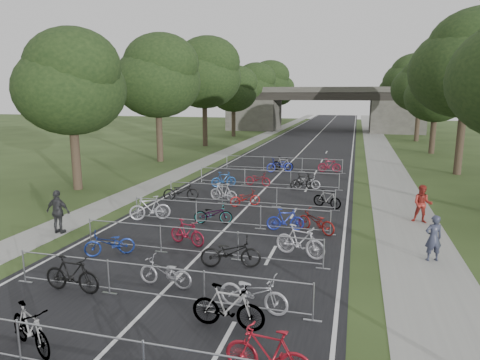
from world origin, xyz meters
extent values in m
cube|color=black|center=(0.00, 50.00, 0.01)|extent=(11.00, 140.00, 0.01)
cube|color=gray|center=(8.00, 50.00, 0.01)|extent=(3.00, 140.00, 0.01)
cube|color=gray|center=(-7.50, 50.00, 0.01)|extent=(2.00, 140.00, 0.01)
cube|color=silver|center=(0.00, 50.00, 0.00)|extent=(0.12, 140.00, 0.00)
cube|color=#3F3D38|center=(-11.50, 65.00, 2.50)|extent=(8.00, 8.00, 5.00)
cube|color=#3F3D38|center=(11.50, 65.00, 2.50)|extent=(8.00, 8.00, 5.00)
cube|color=black|center=(0.00, 65.00, 5.60)|extent=(30.00, 8.00, 1.20)
cube|color=#3F3D38|center=(0.00, 61.20, 6.60)|extent=(30.00, 0.40, 0.90)
cube|color=#3F3D38|center=(0.00, 68.80, 6.60)|extent=(30.00, 0.40, 0.90)
cylinder|color=#33261C|center=(-11.50, 16.00, 2.10)|extent=(0.56, 0.56, 4.20)
ellipsoid|color=black|center=(-11.50, 16.00, 6.22)|extent=(6.72, 6.72, 5.51)
sphere|color=black|center=(-10.90, 15.50, 7.56)|extent=(5.38, 5.38, 5.38)
sphere|color=black|center=(-12.00, 16.50, 5.38)|extent=(4.37, 4.37, 4.37)
cylinder|color=#33261C|center=(-11.50, 28.00, 2.36)|extent=(0.56, 0.56, 4.72)
ellipsoid|color=black|center=(-11.50, 28.00, 6.99)|extent=(7.56, 7.56, 6.20)
sphere|color=black|center=(-10.90, 27.50, 8.50)|extent=(6.05, 6.05, 6.05)
sphere|color=black|center=(-12.00, 28.50, 6.05)|extent=(4.91, 4.91, 4.91)
cylinder|color=#33261C|center=(13.00, 28.00, 2.55)|extent=(0.56, 0.56, 5.11)
ellipsoid|color=black|center=(13.00, 28.00, 7.56)|extent=(8.18, 8.18, 6.70)
sphere|color=black|center=(12.50, 28.50, 6.54)|extent=(5.31, 5.31, 5.31)
cylinder|color=#33261C|center=(-11.50, 40.00, 2.62)|extent=(0.56, 0.56, 5.25)
ellipsoid|color=black|center=(-11.50, 40.00, 7.77)|extent=(8.40, 8.40, 6.89)
sphere|color=black|center=(-10.90, 39.50, 9.45)|extent=(6.72, 6.72, 6.72)
sphere|color=black|center=(-12.00, 40.50, 6.72)|extent=(5.46, 5.46, 5.46)
cylinder|color=#33261C|center=(13.00, 40.00, 1.92)|extent=(0.56, 0.56, 3.85)
ellipsoid|color=black|center=(13.00, 40.00, 5.70)|extent=(6.16, 6.16, 5.05)
sphere|color=black|center=(13.60, 39.50, 6.93)|extent=(4.93, 4.93, 4.93)
sphere|color=black|center=(12.50, 40.50, 4.93)|extent=(4.00, 4.00, 4.00)
cylinder|color=#33261C|center=(-11.50, 52.00, 2.10)|extent=(0.56, 0.56, 4.20)
ellipsoid|color=black|center=(-11.50, 52.00, 6.22)|extent=(6.72, 6.72, 5.51)
sphere|color=black|center=(-10.90, 51.50, 7.56)|extent=(5.38, 5.38, 5.38)
sphere|color=black|center=(-12.00, 52.50, 5.38)|extent=(4.37, 4.37, 4.37)
cylinder|color=#33261C|center=(13.00, 52.00, 2.24)|extent=(0.56, 0.56, 4.48)
ellipsoid|color=black|center=(13.00, 52.00, 6.63)|extent=(7.17, 7.17, 5.88)
sphere|color=black|center=(13.60, 51.50, 8.06)|extent=(5.73, 5.73, 5.73)
sphere|color=black|center=(12.50, 52.50, 5.73)|extent=(4.66, 4.66, 4.66)
cylinder|color=#33261C|center=(-11.50, 64.00, 2.36)|extent=(0.56, 0.56, 4.72)
ellipsoid|color=black|center=(-11.50, 64.00, 6.99)|extent=(7.56, 7.56, 6.20)
sphere|color=black|center=(-10.90, 63.50, 8.50)|extent=(6.05, 6.05, 6.05)
sphere|color=black|center=(-12.00, 64.50, 6.05)|extent=(4.91, 4.91, 4.91)
cylinder|color=#33261C|center=(13.00, 64.00, 2.55)|extent=(0.56, 0.56, 5.11)
ellipsoid|color=black|center=(13.00, 64.00, 7.56)|extent=(8.18, 8.18, 6.70)
sphere|color=black|center=(13.60, 63.50, 9.20)|extent=(6.54, 6.54, 6.54)
sphere|color=black|center=(12.50, 64.50, 6.54)|extent=(5.31, 5.31, 5.31)
cylinder|color=#33261C|center=(-11.50, 76.00, 2.62)|extent=(0.56, 0.56, 5.25)
ellipsoid|color=black|center=(-11.50, 76.00, 7.77)|extent=(8.40, 8.40, 6.89)
sphere|color=black|center=(-10.90, 75.50, 9.45)|extent=(6.72, 6.72, 6.72)
sphere|color=black|center=(-12.00, 76.50, 6.72)|extent=(5.46, 5.46, 5.46)
cylinder|color=#33261C|center=(13.00, 76.00, 1.92)|extent=(0.56, 0.56, 3.85)
ellipsoid|color=black|center=(13.00, 76.00, 5.70)|extent=(6.16, 6.16, 5.05)
sphere|color=black|center=(13.60, 75.50, 6.93)|extent=(4.93, 4.93, 4.93)
sphere|color=black|center=(12.50, 76.50, 4.93)|extent=(4.00, 4.00, 4.00)
cylinder|color=#33261C|center=(-11.50, 88.00, 2.10)|extent=(0.56, 0.56, 4.20)
ellipsoid|color=black|center=(-11.50, 88.00, 6.22)|extent=(6.72, 6.72, 5.51)
sphere|color=black|center=(-10.90, 87.50, 7.56)|extent=(5.38, 5.38, 5.38)
sphere|color=black|center=(-12.00, 88.50, 5.38)|extent=(4.37, 4.37, 4.37)
cylinder|color=#33261C|center=(13.00, 88.00, 2.24)|extent=(0.56, 0.56, 4.48)
ellipsoid|color=black|center=(13.00, 88.00, 6.63)|extent=(7.17, 7.17, 5.88)
sphere|color=black|center=(13.60, 87.50, 8.06)|extent=(5.73, 5.73, 5.73)
sphere|color=black|center=(12.50, 88.50, 5.73)|extent=(4.66, 4.66, 4.66)
cylinder|color=#94969B|center=(0.00, 0.00, 1.05)|extent=(9.20, 0.04, 0.04)
cylinder|color=#94969B|center=(-1.53, 0.00, 0.55)|extent=(0.05, 0.05, 1.10)
cylinder|color=#94969B|center=(0.00, 3.60, 1.05)|extent=(9.20, 0.04, 0.04)
cylinder|color=#94969B|center=(0.00, 3.60, 0.18)|extent=(9.20, 0.04, 0.04)
cylinder|color=#94969B|center=(-4.60, 3.60, 0.55)|extent=(0.05, 0.05, 1.10)
cube|color=#94969B|center=(-4.60, 3.60, 0.01)|extent=(0.50, 0.08, 0.03)
cylinder|color=#94969B|center=(-1.53, 3.60, 0.55)|extent=(0.05, 0.05, 1.10)
cube|color=#94969B|center=(-1.53, 3.60, 0.01)|extent=(0.50, 0.08, 0.03)
cylinder|color=#94969B|center=(1.53, 3.60, 0.55)|extent=(0.05, 0.05, 1.10)
cube|color=#94969B|center=(1.53, 3.60, 0.01)|extent=(0.50, 0.08, 0.03)
cylinder|color=#94969B|center=(4.60, 3.60, 0.55)|extent=(0.05, 0.05, 1.10)
cube|color=#94969B|center=(4.60, 3.60, 0.01)|extent=(0.50, 0.08, 0.03)
cylinder|color=#94969B|center=(0.00, 7.20, 1.05)|extent=(9.20, 0.04, 0.04)
cylinder|color=#94969B|center=(0.00, 7.20, 0.18)|extent=(9.20, 0.04, 0.04)
cylinder|color=#94969B|center=(-4.60, 7.20, 0.55)|extent=(0.05, 0.05, 1.10)
cube|color=#94969B|center=(-4.60, 7.20, 0.01)|extent=(0.50, 0.08, 0.03)
cylinder|color=#94969B|center=(-1.53, 7.20, 0.55)|extent=(0.05, 0.05, 1.10)
cube|color=#94969B|center=(-1.53, 7.20, 0.01)|extent=(0.50, 0.08, 0.03)
cylinder|color=#94969B|center=(1.53, 7.20, 0.55)|extent=(0.05, 0.05, 1.10)
cube|color=#94969B|center=(1.53, 7.20, 0.01)|extent=(0.50, 0.08, 0.03)
cylinder|color=#94969B|center=(4.60, 7.20, 0.55)|extent=(0.05, 0.05, 1.10)
cube|color=#94969B|center=(4.60, 7.20, 0.01)|extent=(0.50, 0.08, 0.03)
cylinder|color=#94969B|center=(0.00, 11.00, 1.05)|extent=(9.20, 0.04, 0.04)
cylinder|color=#94969B|center=(0.00, 11.00, 0.18)|extent=(9.20, 0.04, 0.04)
cylinder|color=#94969B|center=(-4.60, 11.00, 0.55)|extent=(0.05, 0.05, 1.10)
cube|color=#94969B|center=(-4.60, 11.00, 0.01)|extent=(0.50, 0.08, 0.03)
cylinder|color=#94969B|center=(-1.53, 11.00, 0.55)|extent=(0.05, 0.05, 1.10)
cube|color=#94969B|center=(-1.53, 11.00, 0.01)|extent=(0.50, 0.08, 0.03)
cylinder|color=#94969B|center=(1.53, 11.00, 0.55)|extent=(0.05, 0.05, 1.10)
cube|color=#94969B|center=(1.53, 11.00, 0.01)|extent=(0.50, 0.08, 0.03)
cylinder|color=#94969B|center=(4.60, 11.00, 0.55)|extent=(0.05, 0.05, 1.10)
cube|color=#94969B|center=(4.60, 11.00, 0.01)|extent=(0.50, 0.08, 0.03)
cylinder|color=#94969B|center=(0.00, 15.00, 1.05)|extent=(9.20, 0.04, 0.04)
cylinder|color=#94969B|center=(0.00, 15.00, 0.18)|extent=(9.20, 0.04, 0.04)
cylinder|color=#94969B|center=(-4.60, 15.00, 0.55)|extent=(0.05, 0.05, 1.10)
cube|color=#94969B|center=(-4.60, 15.00, 0.01)|extent=(0.50, 0.08, 0.03)
cylinder|color=#94969B|center=(-1.53, 15.00, 0.55)|extent=(0.05, 0.05, 1.10)
cube|color=#94969B|center=(-1.53, 15.00, 0.01)|extent=(0.50, 0.08, 0.03)
cylinder|color=#94969B|center=(1.53, 15.00, 0.55)|extent=(0.05, 0.05, 1.10)
cube|color=#94969B|center=(1.53, 15.00, 0.01)|extent=(0.50, 0.08, 0.03)
cylinder|color=#94969B|center=(4.60, 15.00, 0.55)|extent=(0.05, 0.05, 1.10)
cube|color=#94969B|center=(4.60, 15.00, 0.01)|extent=(0.50, 0.08, 0.03)
cylinder|color=#94969B|center=(0.00, 20.00, 1.05)|extent=(9.20, 0.04, 0.04)
cylinder|color=#94969B|center=(0.00, 20.00, 0.18)|extent=(9.20, 0.04, 0.04)
cylinder|color=#94969B|center=(-4.60, 20.00, 0.55)|extent=(0.05, 0.05, 1.10)
cube|color=#94969B|center=(-4.60, 20.00, 0.01)|extent=(0.50, 0.08, 0.03)
cylinder|color=#94969B|center=(-1.53, 20.00, 0.55)|extent=(0.05, 0.05, 1.10)
cube|color=#94969B|center=(-1.53, 20.00, 0.01)|extent=(0.50, 0.08, 0.03)
cylinder|color=#94969B|center=(1.53, 20.00, 0.55)|extent=(0.05, 0.05, 1.10)
cube|color=#94969B|center=(1.53, 20.00, 0.01)|extent=(0.50, 0.08, 0.03)
cylinder|color=#94969B|center=(4.60, 20.00, 0.55)|extent=(0.05, 0.05, 1.10)
cube|color=#94969B|center=(4.60, 20.00, 0.01)|extent=(0.50, 0.08, 0.03)
cylinder|color=#94969B|center=(0.00, 26.00, 1.05)|extent=(9.20, 0.04, 0.04)
cylinder|color=#94969B|center=(0.00, 26.00, 0.18)|extent=(9.20, 0.04, 0.04)
cylinder|color=#94969B|center=(-4.60, 26.00, 0.55)|extent=(0.05, 0.05, 1.10)
cube|color=#94969B|center=(-4.60, 26.00, 0.01)|extent=(0.50, 0.08, 0.03)
cylinder|color=#94969B|center=(-1.53, 26.00, 0.55)|extent=(0.05, 0.05, 1.10)
cube|color=#94969B|center=(-1.53, 26.00, 0.01)|extent=(0.50, 0.08, 0.03)
cylinder|color=#94969B|center=(1.53, 26.00, 0.55)|extent=(0.05, 0.05, 1.10)
cube|color=#94969B|center=(1.53, 26.00, 0.01)|extent=(0.50, 0.08, 0.03)
cylinder|color=#94969B|center=(4.60, 26.00, 0.55)|extent=(0.05, 0.05, 1.10)
cube|color=#94969B|center=(4.60, 26.00, 0.01)|extent=(0.50, 0.08, 0.03)
imported|color=#94969B|center=(-1.68, 0.52, 0.57)|extent=(1.93, 1.29, 1.14)
imported|color=maroon|center=(3.92, 0.98, 0.59)|extent=(2.00, 0.76, 1.17)
imported|color=black|center=(-2.68, 3.41, 0.57)|extent=(1.92, 0.60, 1.14)
imported|color=#A3A2A9|center=(-0.09, 4.48, 0.48)|extent=(1.88, 0.79, 0.96)
imported|color=#94969B|center=(2.52, 2.68, 0.59)|extent=(1.99, 0.61, 1.18)
imported|color=#A5A5AD|center=(2.94, 3.74, 0.54)|extent=(2.15, 1.06, 1.08)
imported|color=navy|center=(-3.23, 6.38, 0.48)|extent=(1.90, 1.50, 0.97)
imported|color=maroon|center=(-0.87, 8.22, 0.52)|extent=(1.79, 1.00, 1.04)
imported|color=black|center=(1.46, 6.50, 0.55)|extent=(2.23, 1.23, 1.11)
imported|color=#B7B5BD|center=(3.67, 8.14, 0.60)|extent=(2.07, 1.17, 1.20)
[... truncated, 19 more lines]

